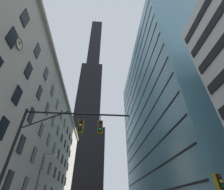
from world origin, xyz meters
TOP-DOWN VIEW (x-y plane):
  - station_building at (-19.94, 27.74)m, footprint 18.55×67.48m
  - dark_skyscraper at (-10.04, 88.28)m, footprint 24.02×24.02m
  - glass_office_midrise at (19.75, 34.51)m, footprint 17.60×49.93m
  - traffic_signal_mast at (-3.64, 3.55)m, footprint 8.48×0.63m
  - traffic_light_near_right at (7.38, 3.61)m, footprint 0.40×0.63m
  - street_lamppost at (-7.79, 13.83)m, footprint 1.90×0.32m

SIDE VIEW (x-z plane):
  - traffic_light_near_right at x=7.38m, z-range 1.14..4.53m
  - street_lamppost at x=-7.79m, z-range 0.83..8.12m
  - traffic_signal_mast at x=-3.64m, z-range 1.84..9.71m
  - station_building at x=-19.94m, z-range -0.02..26.93m
  - glass_office_midrise at x=19.75m, z-range 0.00..52.79m
  - dark_skyscraper at x=-10.04m, z-range -37.93..151.31m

